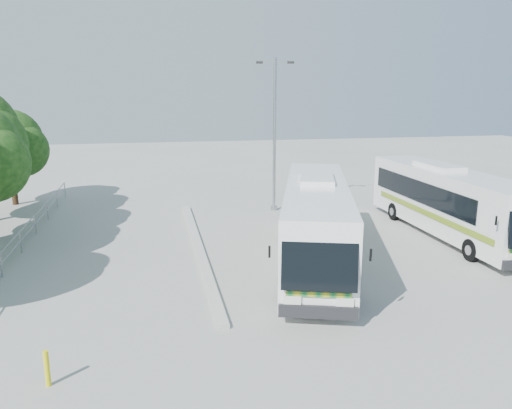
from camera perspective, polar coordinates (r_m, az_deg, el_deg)
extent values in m
plane|color=#A0A09B|center=(21.24, 0.14, -6.31)|extent=(100.00, 100.00, 0.00)
cube|color=#B2B2AD|center=(22.78, -6.60, -4.86)|extent=(0.40, 16.00, 0.15)
cylinder|color=gray|center=(25.08, -24.91, -2.26)|extent=(0.06, 22.00, 0.06)
cylinder|color=gray|center=(25.18, -24.82, -3.14)|extent=(0.06, 22.00, 0.06)
cylinder|color=gray|center=(34.74, -21.26, 1.27)|extent=(0.06, 0.06, 1.00)
cylinder|color=#382314|center=(34.48, -25.98, 2.26)|extent=(0.36, 0.36, 2.77)
sphere|color=black|center=(34.16, -26.40, 6.41)|extent=(4.03, 4.03, 4.03)
sphere|color=black|center=(33.53, -25.28, 5.66)|extent=(3.28, 3.28, 3.28)
sphere|color=black|center=(34.88, -27.24, 7.27)|extent=(3.02, 3.02, 3.02)
cube|color=white|center=(20.48, 6.89, -1.80)|extent=(5.85, 11.87, 2.97)
cube|color=black|center=(14.76, 7.29, -6.22)|extent=(2.27, 1.10, 1.89)
cube|color=black|center=(20.97, 3.51, -0.35)|extent=(2.87, 8.93, 1.07)
cube|color=black|center=(21.02, 10.26, -0.50)|extent=(2.87, 8.93, 1.07)
cube|color=#0D5E2A|center=(20.36, 3.36, -3.45)|extent=(3.09, 9.66, 0.27)
cylinder|color=black|center=(17.30, 3.28, -9.21)|extent=(0.57, 1.02, 0.97)
cylinder|color=black|center=(17.36, 10.65, -9.35)|extent=(0.57, 1.02, 0.97)
cylinder|color=black|center=(24.03, 4.06, -2.82)|extent=(0.57, 1.02, 0.97)
cylinder|color=black|center=(24.07, 9.30, -2.94)|extent=(0.57, 1.02, 0.97)
cube|color=silver|center=(26.04, 21.00, 0.50)|extent=(2.41, 11.41, 2.90)
cube|color=black|center=(25.82, 18.13, 1.44)|extent=(0.07, 9.12, 1.05)
cube|color=black|center=(27.09, 22.58, 1.60)|extent=(0.07, 9.12, 1.05)
cube|color=#0E6323|center=(25.29, 18.93, -0.95)|extent=(0.06, 9.88, 0.27)
cylinder|color=black|center=(22.80, 23.40, -4.80)|extent=(0.29, 0.95, 0.95)
cylinder|color=black|center=(28.52, 15.52, -0.77)|extent=(0.29, 0.95, 0.95)
cylinder|color=black|center=(29.55, 19.24, -0.55)|extent=(0.29, 0.95, 0.95)
cylinder|color=#979BA0|center=(29.13, 2.12, 7.80)|extent=(0.21, 0.21, 8.79)
cylinder|color=#979BA0|center=(29.05, 2.20, 16.02)|extent=(1.74, 0.42, 0.09)
cube|color=black|center=(29.02, 0.39, 15.93)|extent=(0.42, 0.27, 0.13)
cube|color=black|center=(29.11, 3.99, 15.89)|extent=(0.42, 0.27, 0.13)
cylinder|color=yellow|center=(13.61, -22.77, -16.90)|extent=(0.14, 0.14, 0.92)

